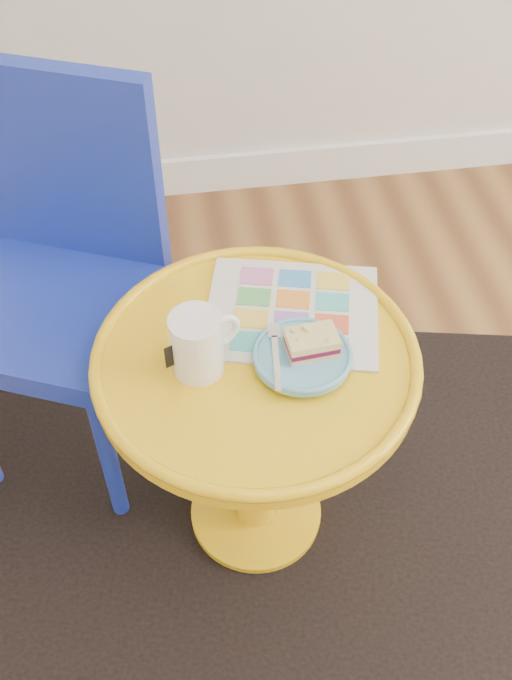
{
  "coord_description": "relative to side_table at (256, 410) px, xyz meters",
  "views": [
    {
      "loc": [
        -0.86,
        0.02,
        1.43
      ],
      "look_at": [
        -0.73,
        0.83,
        0.55
      ],
      "focal_mm": 40.0,
      "sensor_mm": 36.0,
      "label": 1
    }
  ],
  "objects": [
    {
      "name": "room_walls",
      "position": [
        -0.26,
        0.16,
        -0.31
      ],
      "size": [
        4.0,
        4.0,
        4.0
      ],
      "color": "silver",
      "rests_on": "ground"
    },
    {
      "name": "rug",
      "position": [
        0.0,
        0.0,
        -0.36
      ],
      "size": [
        1.5,
        1.35,
        0.01
      ],
      "primitive_type": "cube",
      "rotation": [
        0.0,
        0.0,
        -0.21
      ],
      "color": "black",
      "rests_on": "ground"
    },
    {
      "name": "side_table",
      "position": [
        0.0,
        0.0,
        0.0
      ],
      "size": [
        0.54,
        0.54,
        0.51
      ],
      "color": "yellow",
      "rests_on": "ground"
    },
    {
      "name": "chair",
      "position": [
        -0.33,
        0.31,
        0.11
      ],
      "size": [
        0.48,
        0.48,
        0.83
      ],
      "rotation": [
        0.0,
        0.0,
        -0.41
      ],
      "color": "#1A2FAD",
      "rests_on": "ground"
    },
    {
      "name": "newspaper",
      "position": [
        0.08,
        0.09,
        0.15
      ],
      "size": [
        0.35,
        0.31,
        0.01
      ],
      "primitive_type": "cube",
      "rotation": [
        0.0,
        0.0,
        -0.25
      ],
      "color": "silver",
      "rests_on": "side_table"
    },
    {
      "name": "mug",
      "position": [
        -0.09,
        -0.01,
        0.2
      ],
      "size": [
        0.12,
        0.08,
        0.11
      ],
      "rotation": [
        0.0,
        0.0,
        0.4
      ],
      "color": "white",
      "rests_on": "side_table"
    },
    {
      "name": "plate",
      "position": [
        0.07,
        -0.03,
        0.16
      ],
      "size": [
        0.16,
        0.16,
        0.02
      ],
      "color": "#60A8CB",
      "rests_on": "newspaper"
    },
    {
      "name": "cake_slice",
      "position": [
        0.09,
        -0.02,
        0.18
      ],
      "size": [
        0.09,
        0.06,
        0.04
      ],
      "rotation": [
        0.0,
        0.0,
        0.09
      ],
      "color": "#D3BC8C",
      "rests_on": "plate"
    },
    {
      "name": "fork",
      "position": [
        0.03,
        -0.02,
        0.17
      ],
      "size": [
        0.03,
        0.14,
        0.0
      ],
      "rotation": [
        0.0,
        0.0,
        -0.12
      ],
      "color": "silver",
      "rests_on": "plate"
    }
  ]
}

